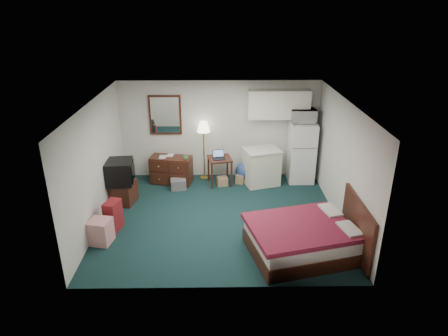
{
  "coord_description": "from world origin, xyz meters",
  "views": [
    {
      "loc": [
        -0.03,
        -7.45,
        4.33
      ],
      "look_at": [
        0.09,
        0.26,
        1.04
      ],
      "focal_mm": 32.0,
      "sensor_mm": 36.0,
      "label": 1
    }
  ],
  "objects_px": {
    "desk": "(220,171)",
    "suitcase": "(113,216)",
    "floor_lamp": "(204,151)",
    "kitchen_counter": "(261,167)",
    "fridge": "(302,152)",
    "dresser": "(171,170)",
    "bed": "(302,239)",
    "tv_stand": "(123,192)"
  },
  "relations": [
    {
      "from": "dresser",
      "to": "suitcase",
      "type": "xyz_separation_m",
      "value": [
        -0.93,
        -2.23,
        -0.03
      ]
    },
    {
      "from": "floor_lamp",
      "to": "dresser",
      "type": "bearing_deg",
      "value": -162.53
    },
    {
      "from": "desk",
      "to": "suitcase",
      "type": "distance_m",
      "value": 3.03
    },
    {
      "from": "fridge",
      "to": "suitcase",
      "type": "relative_size",
      "value": 2.44
    },
    {
      "from": "suitcase",
      "to": "tv_stand",
      "type": "bearing_deg",
      "value": 107.3
    },
    {
      "from": "floor_lamp",
      "to": "kitchen_counter",
      "type": "bearing_deg",
      "value": -14.23
    },
    {
      "from": "dresser",
      "to": "fridge",
      "type": "bearing_deg",
      "value": 12.28
    },
    {
      "from": "floor_lamp",
      "to": "kitchen_counter",
      "type": "distance_m",
      "value": 1.52
    },
    {
      "from": "fridge",
      "to": "suitcase",
      "type": "distance_m",
      "value": 4.83
    },
    {
      "from": "suitcase",
      "to": "kitchen_counter",
      "type": "bearing_deg",
      "value": 48.14
    },
    {
      "from": "desk",
      "to": "suitcase",
      "type": "bearing_deg",
      "value": -146.18
    },
    {
      "from": "dresser",
      "to": "tv_stand",
      "type": "relative_size",
      "value": 1.85
    },
    {
      "from": "bed",
      "to": "fridge",
      "type": "bearing_deg",
      "value": 65.68
    },
    {
      "from": "desk",
      "to": "dresser",
      "type": "bearing_deg",
      "value": 164.81
    },
    {
      "from": "bed",
      "to": "tv_stand",
      "type": "relative_size",
      "value": 3.31
    },
    {
      "from": "kitchen_counter",
      "to": "fridge",
      "type": "height_order",
      "value": "fridge"
    },
    {
      "from": "dresser",
      "to": "bed",
      "type": "xyz_separation_m",
      "value": [
        2.7,
        -3.1,
        -0.06
      ]
    },
    {
      "from": "floor_lamp",
      "to": "suitcase",
      "type": "bearing_deg",
      "value": -125.19
    },
    {
      "from": "dresser",
      "to": "kitchen_counter",
      "type": "bearing_deg",
      "value": 8.03
    },
    {
      "from": "floor_lamp",
      "to": "suitcase",
      "type": "xyz_separation_m",
      "value": [
        -1.75,
        -2.49,
        -0.45
      ]
    },
    {
      "from": "dresser",
      "to": "tv_stand",
      "type": "bearing_deg",
      "value": -122.13
    },
    {
      "from": "desk",
      "to": "suitcase",
      "type": "height_order",
      "value": "desk"
    },
    {
      "from": "dresser",
      "to": "desk",
      "type": "distance_m",
      "value": 1.22
    },
    {
      "from": "desk",
      "to": "tv_stand",
      "type": "xyz_separation_m",
      "value": [
        -2.21,
        -0.97,
        -0.1
      ]
    },
    {
      "from": "kitchen_counter",
      "to": "suitcase",
      "type": "bearing_deg",
      "value": -163.02
    },
    {
      "from": "desk",
      "to": "bed",
      "type": "xyz_separation_m",
      "value": [
        1.48,
        -3.01,
        -0.06
      ]
    },
    {
      "from": "dresser",
      "to": "suitcase",
      "type": "distance_m",
      "value": 2.42
    },
    {
      "from": "floor_lamp",
      "to": "tv_stand",
      "type": "relative_size",
      "value": 2.78
    },
    {
      "from": "bed",
      "to": "dresser",
      "type": "bearing_deg",
      "value": 116.97
    },
    {
      "from": "desk",
      "to": "fridge",
      "type": "xyz_separation_m",
      "value": [
        2.06,
        0.18,
        0.42
      ]
    },
    {
      "from": "kitchen_counter",
      "to": "dresser",
      "type": "bearing_deg",
      "value": 160.69
    },
    {
      "from": "fridge",
      "to": "bed",
      "type": "height_order",
      "value": "fridge"
    },
    {
      "from": "fridge",
      "to": "bed",
      "type": "relative_size",
      "value": 0.84
    },
    {
      "from": "dresser",
      "to": "bed",
      "type": "bearing_deg",
      "value": -38.28
    },
    {
      "from": "bed",
      "to": "desk",
      "type": "bearing_deg",
      "value": 102.08
    },
    {
      "from": "dresser",
      "to": "fridge",
      "type": "height_order",
      "value": "fridge"
    },
    {
      "from": "fridge",
      "to": "floor_lamp",
      "type": "bearing_deg",
      "value": 176.01
    },
    {
      "from": "desk",
      "to": "kitchen_counter",
      "type": "distance_m",
      "value": 1.05
    },
    {
      "from": "fridge",
      "to": "suitcase",
      "type": "bearing_deg",
      "value": -151.22
    },
    {
      "from": "kitchen_counter",
      "to": "suitcase",
      "type": "relative_size",
      "value": 1.42
    },
    {
      "from": "tv_stand",
      "to": "bed",
      "type": "bearing_deg",
      "value": -18.29
    },
    {
      "from": "dresser",
      "to": "desk",
      "type": "height_order",
      "value": "desk"
    }
  ]
}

